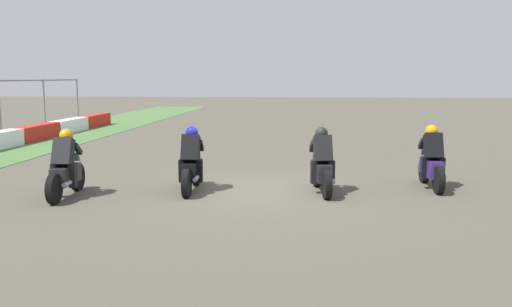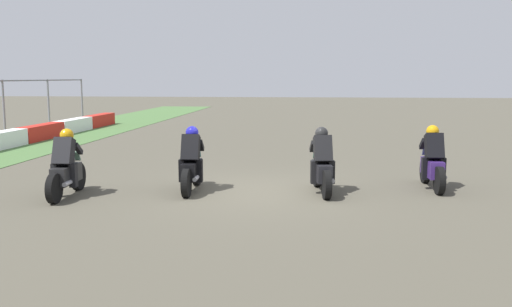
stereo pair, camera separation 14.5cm
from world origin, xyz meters
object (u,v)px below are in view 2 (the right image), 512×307
(rider_lane_b, at_px, (322,166))
(rider_lane_d, at_px, (66,169))
(rider_lane_c, at_px, (192,165))
(rider_lane_a, at_px, (433,163))

(rider_lane_b, relative_size, rider_lane_d, 1.00)
(rider_lane_b, relative_size, rider_lane_c, 1.00)
(rider_lane_c, height_order, rider_lane_d, same)
(rider_lane_c, bearing_deg, rider_lane_d, 105.86)
(rider_lane_c, relative_size, rider_lane_d, 1.00)
(rider_lane_b, xyz_separation_m, rider_lane_d, (-0.99, 5.64, 0.00))
(rider_lane_d, bearing_deg, rider_lane_c, -75.10)
(rider_lane_a, distance_m, rider_lane_b, 2.73)
(rider_lane_a, relative_size, rider_lane_d, 1.00)
(rider_lane_b, bearing_deg, rider_lane_a, -81.96)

